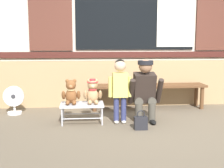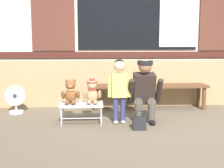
% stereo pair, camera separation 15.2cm
% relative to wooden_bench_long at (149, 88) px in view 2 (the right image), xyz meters
% --- Properties ---
extents(ground_plane, '(60.00, 60.00, 0.00)m').
position_rel_wooden_bench_long_xyz_m(ground_plane, '(-0.10, -1.06, -0.37)').
color(ground_plane, brown).
extents(brick_low_wall, '(6.39, 0.25, 0.85)m').
position_rel_wooden_bench_long_xyz_m(brick_low_wall, '(-0.10, 0.37, 0.05)').
color(brick_low_wall, tan).
rests_on(brick_low_wall, ground).
extents(shop_facade, '(6.52, 0.26, 3.35)m').
position_rel_wooden_bench_long_xyz_m(shop_facade, '(-0.10, 0.88, 1.31)').
color(shop_facade, beige).
rests_on(shop_facade, ground).
extents(wooden_bench_long, '(2.10, 0.40, 0.44)m').
position_rel_wooden_bench_long_xyz_m(wooden_bench_long, '(0.00, 0.00, 0.00)').
color(wooden_bench_long, brown).
rests_on(wooden_bench_long, ground).
extents(small_display_bench, '(0.64, 0.36, 0.30)m').
position_rel_wooden_bench_long_xyz_m(small_display_bench, '(-1.18, -0.88, -0.11)').
color(small_display_bench, '#BCBCC1').
rests_on(small_display_bench, ground).
extents(teddy_bear_plain, '(0.28, 0.26, 0.36)m').
position_rel_wooden_bench_long_xyz_m(teddy_bear_plain, '(-1.34, -0.88, 0.09)').
color(teddy_bear_plain, brown).
rests_on(teddy_bear_plain, small_display_bench).
extents(teddy_bear_with_hat, '(0.28, 0.27, 0.36)m').
position_rel_wooden_bench_long_xyz_m(teddy_bear_with_hat, '(-1.02, -0.88, 0.10)').
color(teddy_bear_with_hat, tan).
rests_on(teddy_bear_with_hat, small_display_bench).
extents(child_standing, '(0.35, 0.18, 0.96)m').
position_rel_wooden_bench_long_xyz_m(child_standing, '(-0.62, -0.94, 0.22)').
color(child_standing, navy).
rests_on(child_standing, ground).
extents(adult_crouching, '(0.50, 0.49, 0.95)m').
position_rel_wooden_bench_long_xyz_m(adult_crouching, '(-0.23, -0.88, 0.11)').
color(adult_crouching, '#4C473D').
rests_on(adult_crouching, ground).
extents(handbag_on_ground, '(0.18, 0.11, 0.27)m').
position_rel_wooden_bench_long_xyz_m(handbag_on_ground, '(-0.37, -1.29, -0.28)').
color(handbag_on_ground, '#232328').
rests_on(handbag_on_ground, ground).
extents(floor_fan, '(0.34, 0.24, 0.48)m').
position_rel_wooden_bench_long_xyz_m(floor_fan, '(-2.32, -0.23, -0.13)').
color(floor_fan, silver).
rests_on(floor_fan, ground).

